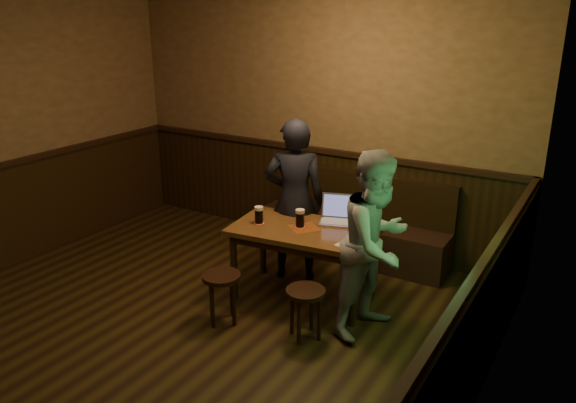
{
  "coord_description": "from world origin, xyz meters",
  "views": [
    {
      "loc": [
        3.07,
        -2.69,
        2.7
      ],
      "look_at": [
        0.53,
        1.51,
        1.0
      ],
      "focal_mm": 35.0,
      "sensor_mm": 36.0,
      "label": 1
    }
  ],
  "objects_px": {
    "stool_left": "(222,284)",
    "person_suit": "(295,200)",
    "person_grey": "(376,244)",
    "pub_table": "(304,237)",
    "pint_mid": "(300,218)",
    "bench": "(353,230)",
    "laptop": "(339,215)",
    "pint_right": "(354,231)",
    "pint_left": "(259,215)",
    "stool_right": "(306,299)"
  },
  "relations": [
    {
      "from": "pint_left",
      "to": "person_grey",
      "type": "bearing_deg",
      "value": -3.19
    },
    {
      "from": "stool_left",
      "to": "laptop",
      "type": "height_order",
      "value": "laptop"
    },
    {
      "from": "pint_left",
      "to": "person_suit",
      "type": "xyz_separation_m",
      "value": [
        0.13,
        0.46,
        0.03
      ]
    },
    {
      "from": "stool_left",
      "to": "pint_right",
      "type": "bearing_deg",
      "value": 40.23
    },
    {
      "from": "bench",
      "to": "laptop",
      "type": "bearing_deg",
      "value": -75.81
    },
    {
      "from": "pint_right",
      "to": "bench",
      "type": "bearing_deg",
      "value": 114.41
    },
    {
      "from": "pint_left",
      "to": "laptop",
      "type": "relative_size",
      "value": 0.39
    },
    {
      "from": "stool_right",
      "to": "person_suit",
      "type": "relative_size",
      "value": 0.27
    },
    {
      "from": "pub_table",
      "to": "pint_mid",
      "type": "bearing_deg",
      "value": 167.61
    },
    {
      "from": "pub_table",
      "to": "pint_right",
      "type": "height_order",
      "value": "pint_right"
    },
    {
      "from": "pint_left",
      "to": "laptop",
      "type": "xyz_separation_m",
      "value": [
        0.64,
        0.44,
        -0.02
      ]
    },
    {
      "from": "pint_left",
      "to": "pint_right",
      "type": "height_order",
      "value": "pint_left"
    },
    {
      "from": "pint_mid",
      "to": "person_suit",
      "type": "distance_m",
      "value": 0.43
    },
    {
      "from": "stool_left",
      "to": "person_suit",
      "type": "relative_size",
      "value": 0.28
    },
    {
      "from": "laptop",
      "to": "person_suit",
      "type": "bearing_deg",
      "value": 159.39
    },
    {
      "from": "pint_mid",
      "to": "pint_right",
      "type": "relative_size",
      "value": 1.12
    },
    {
      "from": "bench",
      "to": "laptop",
      "type": "xyz_separation_m",
      "value": [
        0.2,
        -0.81,
        0.48
      ]
    },
    {
      "from": "bench",
      "to": "pint_mid",
      "type": "relative_size",
      "value": 12.46
    },
    {
      "from": "bench",
      "to": "pub_table",
      "type": "bearing_deg",
      "value": -90.0
    },
    {
      "from": "laptop",
      "to": "pint_mid",
      "type": "bearing_deg",
      "value": -146.97
    },
    {
      "from": "bench",
      "to": "laptop",
      "type": "distance_m",
      "value": 0.96
    },
    {
      "from": "bench",
      "to": "person_suit",
      "type": "xyz_separation_m",
      "value": [
        -0.31,
        -0.79,
        0.53
      ]
    },
    {
      "from": "bench",
      "to": "person_suit",
      "type": "bearing_deg",
      "value": -111.34
    },
    {
      "from": "bench",
      "to": "person_suit",
      "type": "height_order",
      "value": "person_suit"
    },
    {
      "from": "bench",
      "to": "person_grey",
      "type": "bearing_deg",
      "value": -58.67
    },
    {
      "from": "pint_left",
      "to": "stool_right",
      "type": "bearing_deg",
      "value": -31.95
    },
    {
      "from": "pub_table",
      "to": "laptop",
      "type": "distance_m",
      "value": 0.42
    },
    {
      "from": "bench",
      "to": "pint_right",
      "type": "bearing_deg",
      "value": -65.59
    },
    {
      "from": "stool_left",
      "to": "pint_left",
      "type": "xyz_separation_m",
      "value": [
        -0.04,
        0.66,
        0.44
      ]
    },
    {
      "from": "bench",
      "to": "pint_left",
      "type": "distance_m",
      "value": 1.42
    },
    {
      "from": "pub_table",
      "to": "stool_right",
      "type": "xyz_separation_m",
      "value": [
        0.37,
        -0.62,
        -0.27
      ]
    },
    {
      "from": "stool_left",
      "to": "pint_right",
      "type": "xyz_separation_m",
      "value": [
        0.92,
        0.77,
        0.43
      ]
    },
    {
      "from": "stool_left",
      "to": "laptop",
      "type": "distance_m",
      "value": 1.33
    },
    {
      "from": "pint_left",
      "to": "laptop",
      "type": "distance_m",
      "value": 0.78
    },
    {
      "from": "pub_table",
      "to": "person_grey",
      "type": "bearing_deg",
      "value": -19.64
    },
    {
      "from": "pub_table",
      "to": "laptop",
      "type": "xyz_separation_m",
      "value": [
        0.2,
        0.33,
        0.16
      ]
    },
    {
      "from": "stool_left",
      "to": "person_grey",
      "type": "xyz_separation_m",
      "value": [
        1.2,
        0.59,
        0.44
      ]
    },
    {
      "from": "stool_right",
      "to": "pint_mid",
      "type": "xyz_separation_m",
      "value": [
        -0.42,
        0.62,
        0.45
      ]
    },
    {
      "from": "pint_right",
      "to": "person_suit",
      "type": "relative_size",
      "value": 0.09
    },
    {
      "from": "stool_left",
      "to": "person_grey",
      "type": "height_order",
      "value": "person_grey"
    },
    {
      "from": "pint_left",
      "to": "person_grey",
      "type": "xyz_separation_m",
      "value": [
        1.24,
        -0.07,
        -0.0
      ]
    },
    {
      "from": "stool_right",
      "to": "laptop",
      "type": "xyz_separation_m",
      "value": [
        -0.16,
        0.95,
        0.43
      ]
    },
    {
      "from": "bench",
      "to": "stool_left",
      "type": "distance_m",
      "value": 1.95
    },
    {
      "from": "pint_mid",
      "to": "laptop",
      "type": "relative_size",
      "value": 0.41
    },
    {
      "from": "stool_left",
      "to": "person_grey",
      "type": "bearing_deg",
      "value": 26.24
    },
    {
      "from": "stool_right",
      "to": "person_grey",
      "type": "bearing_deg",
      "value": 44.69
    },
    {
      "from": "stool_left",
      "to": "person_suit",
      "type": "xyz_separation_m",
      "value": [
        0.09,
        1.12,
        0.47
      ]
    },
    {
      "from": "stool_right",
      "to": "pint_right",
      "type": "distance_m",
      "value": 0.77
    },
    {
      "from": "pint_mid",
      "to": "pint_left",
      "type": "bearing_deg",
      "value": -162.59
    },
    {
      "from": "stool_right",
      "to": "pint_left",
      "type": "distance_m",
      "value": 1.05
    }
  ]
}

